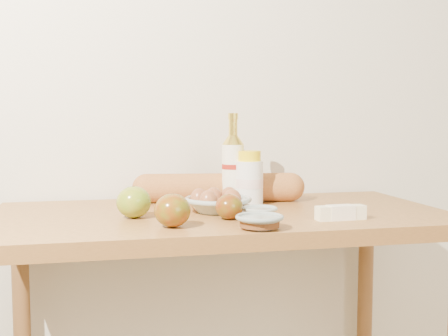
% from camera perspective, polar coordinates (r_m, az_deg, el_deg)
% --- Properties ---
extents(back_wall, '(3.50, 0.02, 2.60)m').
position_cam_1_polar(back_wall, '(1.81, -2.49, 9.84)').
color(back_wall, silver).
rests_on(back_wall, ground).
extents(table, '(1.20, 0.60, 0.90)m').
position_cam_1_polar(table, '(1.53, -0.25, -9.03)').
color(table, '#AF7538').
rests_on(table, ground).
extents(bourbon_bottle, '(0.09, 0.09, 0.26)m').
position_cam_1_polar(bourbon_bottle, '(1.63, 0.92, 0.10)').
color(bourbon_bottle, white).
rests_on(bourbon_bottle, table).
extents(cream_bottle, '(0.09, 0.09, 0.16)m').
position_cam_1_polar(cream_bottle, '(1.61, 2.60, -1.22)').
color(cream_bottle, white).
rests_on(cream_bottle, table).
extents(egg_bowl, '(0.21, 0.21, 0.06)m').
position_cam_1_polar(egg_bowl, '(1.49, -0.66, -3.52)').
color(egg_bowl, '#98A6A0').
rests_on(egg_bowl, table).
extents(baguette, '(0.52, 0.16, 0.09)m').
position_cam_1_polar(baguette, '(1.67, -0.49, -2.01)').
color(baguette, '#C97D3D').
rests_on(baguette, table).
extents(apple_yellowgreen, '(0.10, 0.10, 0.08)m').
position_cam_1_polar(apple_yellowgreen, '(1.42, -9.15, -3.44)').
color(apple_yellowgreen, olive).
rests_on(apple_yellowgreen, table).
extents(apple_redgreen_front, '(0.09, 0.09, 0.08)m').
position_cam_1_polar(apple_redgreen_front, '(1.29, -5.26, -4.32)').
color(apple_redgreen_front, '#971608').
rests_on(apple_redgreen_front, table).
extents(apple_redgreen_right, '(0.07, 0.07, 0.06)m').
position_cam_1_polar(apple_redgreen_right, '(1.39, 0.52, -3.95)').
color(apple_redgreen_right, maroon).
rests_on(apple_redgreen_right, table).
extents(sugar_bowl, '(0.12, 0.12, 0.03)m').
position_cam_1_polar(sugar_bowl, '(1.27, 3.64, -5.44)').
color(sugar_bowl, gray).
rests_on(sugar_bowl, table).
extents(syrup_bowl, '(0.11, 0.11, 0.03)m').
position_cam_1_polar(syrup_bowl, '(1.42, 3.64, -4.47)').
color(syrup_bowl, '#94A29D').
rests_on(syrup_bowl, table).
extents(butter_stick, '(0.13, 0.04, 0.04)m').
position_cam_1_polar(butter_stick, '(1.41, 11.76, -4.47)').
color(butter_stick, '#FFF4C5').
rests_on(butter_stick, table).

